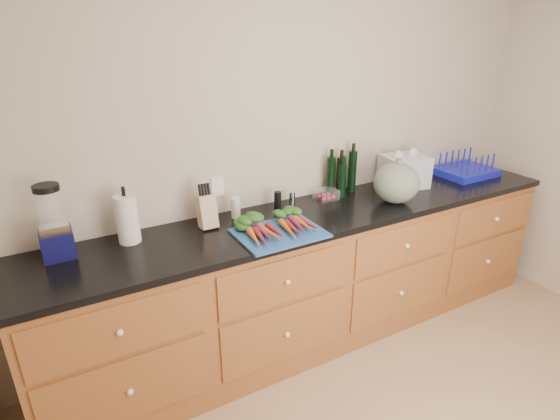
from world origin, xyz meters
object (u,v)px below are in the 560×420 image
carrots (276,225)px  dish_rack (465,170)px  cutting_board (279,233)px  tomato_box (326,194)px  knife_block (207,211)px  squash (396,183)px  blender_appliance (54,226)px  paper_towel (127,219)px

carrots → dish_rack: 1.85m
cutting_board → tomato_box: (0.55, 0.33, 0.03)m
knife_block → dish_rack: knife_block is taller
dish_rack → cutting_board: bearing=-172.6°
squash → knife_block: (-1.25, 0.24, -0.04)m
tomato_box → dish_rack: 1.29m
cutting_board → dish_rack: (1.84, 0.24, 0.04)m
knife_block → tomato_box: bearing=2.0°
cutting_board → knife_block: (-0.32, 0.30, 0.09)m
knife_block → blender_appliance: bearing=178.7°
squash → tomato_box: (-0.37, 0.27, -0.10)m
carrots → blender_appliance: (-1.12, 0.27, 0.13)m
knife_block → dish_rack: bearing=-1.6°
cutting_board → knife_block: size_ratio=2.49×
paper_towel → dish_rack: (2.60, -0.08, -0.09)m
knife_block → carrots: bearing=-38.4°
blender_appliance → tomato_box: blender_appliance is taller
cutting_board → dish_rack: dish_rack is taller
carrots → squash: size_ratio=1.34×
squash → tomato_box: size_ratio=2.07×
paper_towel → dish_rack: size_ratio=0.61×
blender_appliance → cutting_board: bearing=-15.9°
carrots → dish_rack: bearing=6.0°
paper_towel → dish_rack: 2.61m
paper_towel → knife_block: 0.44m
carrots → blender_appliance: blender_appliance is taller
squash → dish_rack: 0.94m
carrots → knife_block: knife_block is taller
paper_towel → tomato_box: (1.32, 0.01, -0.10)m
cutting_board → squash: squash is taller
paper_towel → dish_rack: bearing=-1.8°
paper_towel → blender_appliance: bearing=-179.7°
blender_appliance → dish_rack: (2.96, -0.08, -0.13)m
squash → paper_towel: size_ratio=1.13×
cutting_board → carrots: size_ratio=1.20×
blender_appliance → paper_towel: (0.35, 0.00, -0.04)m
carrots → squash: squash is taller
knife_block → tomato_box: size_ratio=1.33×
squash → tomato_box: 0.47m
blender_appliance → dish_rack: 2.96m
tomato_box → dish_rack: size_ratio=0.33×
blender_appliance → tomato_box: size_ratio=2.64×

